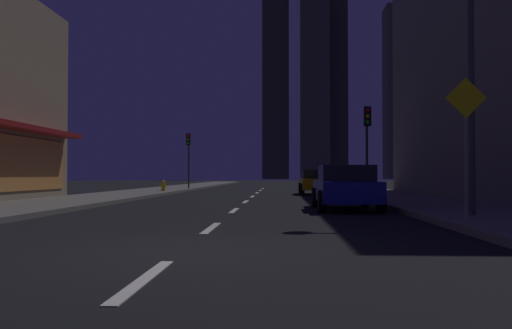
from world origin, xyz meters
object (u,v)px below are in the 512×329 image
Objects in this scene: car_parked_near at (345,187)px; pedestrian_crossing_sign at (466,135)px; traffic_light_near_right at (367,131)px; car_parked_far at (316,182)px; traffic_light_far_left at (188,148)px; street_lamp_right at (437,17)px; fire_hydrant_far_left at (163,186)px.

pedestrian_crossing_sign is at bearing -68.66° from car_parked_near.
traffic_light_near_right is (1.90, 6.75, 2.45)m from car_parked_near.
car_parked_far is at bearing 90.00° from car_parked_near.
street_lamp_right is (10.88, -24.82, 1.87)m from traffic_light_far_left.
traffic_light_near_right is at bearing 74.28° from car_parked_near.
car_parked_far is at bearing 96.31° from pedestrian_crossing_sign.
car_parked_near is 22.97m from traffic_light_far_left.
traffic_light_near_right reaches higher than pedestrian_crossing_sign.
traffic_light_far_left reaches higher than car_parked_near.
pedestrian_crossing_sign is (2.00, -5.12, 1.28)m from car_parked_near.
car_parked_far is (0.00, 12.96, 0.00)m from car_parked_near.
traffic_light_far_left is at bearing 113.48° from car_parked_near.
fire_hydrant_far_left is 0.10× the size of street_lamp_right.
traffic_light_far_left is at bearing 86.42° from fire_hydrant_far_left.
fire_hydrant_far_left is at bearing 120.31° from pedestrian_crossing_sign.
car_parked_near is at bearing -105.72° from traffic_light_near_right.
traffic_light_near_right is at bearing 90.48° from pedestrian_crossing_sign.
car_parked_near is 1.00× the size of car_parked_far.
pedestrian_crossing_sign is (0.22, -1.25, -3.05)m from street_lamp_right.
traffic_light_far_left is (-11.00, 14.20, 0.00)m from traffic_light_near_right.
car_parked_far is 1.01× the size of traffic_light_near_right.
traffic_light_far_left is (-9.10, 7.99, 2.45)m from car_parked_far.
traffic_light_near_right is at bearing -52.24° from traffic_light_far_left.
traffic_light_far_left is at bearing 113.67° from street_lamp_right.
traffic_light_far_left reaches higher than pedestrian_crossing_sign.
traffic_light_near_right reaches higher than fire_hydrant_far_left.
car_parked_far is 1.34× the size of pedestrian_crossing_sign.
street_lamp_right is at bearing -65.31° from car_parked_near.
traffic_light_near_right is 10.78m from street_lamp_right.
car_parked_far is 9.64m from fire_hydrant_far_left.
pedestrian_crossing_sign is at bearing -80.00° from street_lamp_right.
fire_hydrant_far_left is 0.16× the size of traffic_light_near_right.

